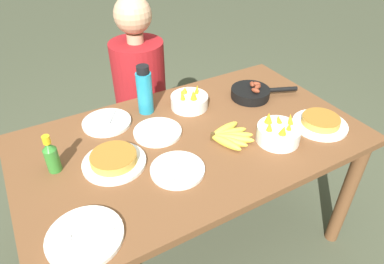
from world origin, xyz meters
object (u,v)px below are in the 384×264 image
banana_bunch (229,136)px  fruit_bowl_citrus (189,101)px  skillet (252,93)px  frittata_plate_side (320,122)px  empty_plate_far_left (107,122)px  fruit_bowl_mango (278,133)px  water_bottle (145,91)px  empty_plate_near_front (158,132)px  hot_sauce_bottle (51,156)px  empty_plate_far_right (85,237)px  person_figure (142,109)px  frittata_plate_center (114,159)px  empty_plate_mid_edge (178,170)px

banana_bunch → fruit_bowl_citrus: bearing=92.9°
skillet → frittata_plate_side: 0.39m
frittata_plate_side → empty_plate_far_left: frittata_plate_side is taller
skillet → fruit_bowl_mango: fruit_bowl_mango is taller
water_bottle → banana_bunch: bearing=-60.6°
empty_plate_near_front → water_bottle: 0.23m
empty_plate_near_front → hot_sauce_bottle: size_ratio=1.31×
empty_plate_near_front → fruit_bowl_mango: bearing=-35.3°
banana_bunch → empty_plate_near_front: (-0.26, 0.20, -0.01)m
skillet → empty_plate_far_right: size_ratio=1.36×
empty_plate_far_left → empty_plate_near_front: bearing=-47.1°
frittata_plate_side → empty_plate_near_front: bearing=154.6°
person_figure → banana_bunch: bearing=-81.9°
banana_bunch → frittata_plate_center: (-0.50, 0.10, 0.00)m
hot_sauce_bottle → person_figure: size_ratio=0.14×
banana_bunch → fruit_bowl_mango: size_ratio=1.04×
empty_plate_near_front → empty_plate_mid_edge: same height
empty_plate_far_right → person_figure: 1.17m
frittata_plate_side → water_bottle: size_ratio=1.03×
skillet → empty_plate_far_left: (-0.75, 0.14, -0.02)m
banana_bunch → hot_sauce_bottle: hot_sauce_bottle is taller
frittata_plate_center → frittata_plate_side: 0.96m
empty_plate_near_front → water_bottle: size_ratio=0.89×
empty_plate_near_front → water_bottle: bearing=81.0°
empty_plate_far_left → skillet: bearing=-10.9°
empty_plate_far_right → fruit_bowl_citrus: fruit_bowl_citrus is taller
fruit_bowl_citrus → water_bottle: size_ratio=0.76×
banana_bunch → empty_plate_far_left: size_ratio=0.87×
frittata_plate_side → water_bottle: 0.85m
skillet → fruit_bowl_citrus: size_ratio=1.81×
hot_sauce_bottle → banana_bunch: bearing=-14.1°
frittata_plate_center → fruit_bowl_mango: size_ratio=1.35×
hot_sauce_bottle → frittata_plate_side: bearing=-15.0°
frittata_plate_center → fruit_bowl_citrus: bearing=25.3°
banana_bunch → water_bottle: 0.47m
fruit_bowl_citrus → banana_bunch: bearing=-87.1°
skillet → person_figure: bearing=152.0°
empty_plate_near_front → water_bottle: water_bottle is taller
empty_plate_near_front → hot_sauce_bottle: hot_sauce_bottle is taller
empty_plate_mid_edge → frittata_plate_center: bearing=140.4°
banana_bunch → person_figure: size_ratio=0.17×
frittata_plate_center → empty_plate_mid_edge: size_ratio=1.18×
frittata_plate_side → fruit_bowl_mango: fruit_bowl_mango is taller
frittata_plate_center → fruit_bowl_citrus: size_ratio=1.37×
empty_plate_far_left → banana_bunch: bearing=-42.0°
empty_plate_far_right → banana_bunch: bearing=16.2°
hot_sauce_bottle → empty_plate_far_right: bearing=-88.1°
empty_plate_far_left → fruit_bowl_mango: fruit_bowl_mango is taller
skillet → empty_plate_mid_edge: 0.69m
banana_bunch → empty_plate_far_left: (-0.43, 0.39, -0.01)m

